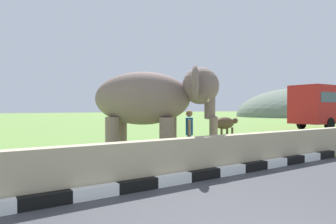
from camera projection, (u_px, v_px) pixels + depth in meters
striped_curb at (117, 189)px, 5.91m from camera, size 16.20×0.20×0.24m
barrier_parapet at (199, 157)px, 7.46m from camera, size 28.00×0.36×1.00m
elephant at (153, 100)px, 9.53m from camera, size 3.90×3.75×3.00m
person_handler at (189, 132)px, 10.12m from camera, size 0.47×0.59×1.66m
bus_red at (336, 104)px, 25.36m from camera, size 10.01×2.63×3.50m
cow_near at (225, 124)px, 16.42m from camera, size 1.91×0.75×1.23m
hill_east at (304, 116)px, 61.82m from camera, size 30.50×24.40×11.94m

